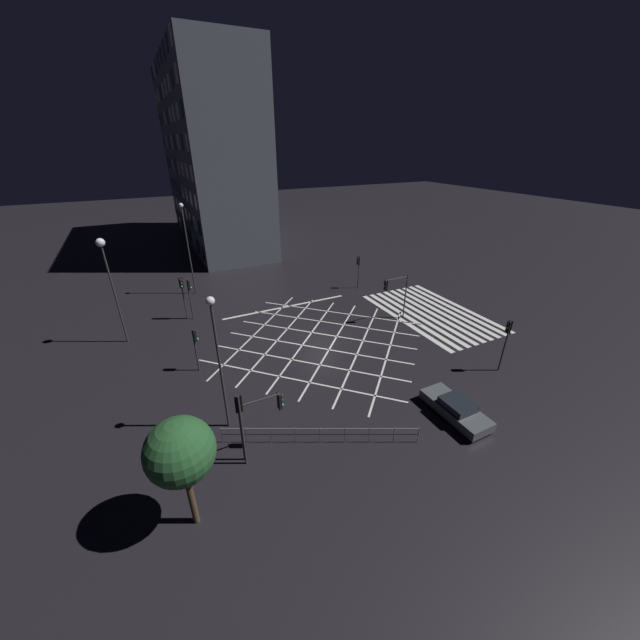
{
  "coord_description": "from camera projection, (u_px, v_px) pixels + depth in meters",
  "views": [
    {
      "loc": [
        -23.44,
        11.74,
        15.15
      ],
      "look_at": [
        0.0,
        0.0,
        1.96
      ],
      "focal_mm": 20.0,
      "sensor_mm": 36.0,
      "label": 1
    }
  ],
  "objects": [
    {
      "name": "waiting_car",
      "position": [
        456.0,
        408.0,
        21.69
      ],
      "size": [
        4.46,
        1.8,
        1.21
      ],
      "color": "#474C51",
      "rests_on": "ground_plane"
    },
    {
      "name": "traffic_light_ne_cross",
      "position": [
        190.0,
        291.0,
        32.71
      ],
      "size": [
        0.36,
        0.39,
        3.95
      ],
      "rotation": [
        0.0,
        0.0,
        -1.57
      ],
      "color": "#2D2D30",
      "rests_on": "ground_plane"
    },
    {
      "name": "pedestrian_railing",
      "position": [
        320.0,
        433.0,
        19.74
      ],
      "size": [
        4.96,
        9.85,
        1.05
      ],
      "rotation": [
        0.0,
        0.0,
        -2.04
      ],
      "color": "gray",
      "rests_on": "ground_plane"
    },
    {
      "name": "traffic_light_nw_main",
      "position": [
        240.0,
        416.0,
        17.39
      ],
      "size": [
        0.39,
        0.36,
        4.4
      ],
      "color": "#2D2D30",
      "rests_on": "ground_plane"
    },
    {
      "name": "road_markings",
      "position": [
        394.0,
        320.0,
        33.72
      ],
      "size": [
        19.54,
        25.91,
        0.01
      ],
      "color": "silver",
      "rests_on": "ground_plane"
    },
    {
      "name": "office_building",
      "position": [
        211.0,
        158.0,
        54.11
      ],
      "size": [
        30.29,
        10.06,
        25.8
      ],
      "rotation": [
        0.0,
        0.0,
        3.14
      ],
      "color": "#4C515B",
      "rests_on": "ground_plane"
    },
    {
      "name": "traffic_light_median_south",
      "position": [
        395.0,
        289.0,
        32.26
      ],
      "size": [
        0.36,
        2.65,
        4.3
      ],
      "rotation": [
        0.0,
        0.0,
        1.57
      ],
      "color": "#2D2D30",
      "rests_on": "ground_plane"
    },
    {
      "name": "street_lamp_west",
      "position": [
        217.0,
        345.0,
        18.72
      ],
      "size": [
        0.46,
        0.46,
        8.33
      ],
      "color": "#2D2D30",
      "rests_on": "ground_plane"
    },
    {
      "name": "street_tree_near",
      "position": [
        180.0,
        452.0,
        13.98
      ],
      "size": [
        2.79,
        2.79,
        5.66
      ],
      "color": "#473323",
      "rests_on": "ground_plane"
    },
    {
      "name": "ground_plane",
      "position": [
        320.0,
        341.0,
        30.23
      ],
      "size": [
        200.0,
        200.0,
        0.0
      ],
      "primitive_type": "plane",
      "color": "black"
    },
    {
      "name": "traffic_light_sw_cross",
      "position": [
        507.0,
        336.0,
        24.98
      ],
      "size": [
        0.36,
        0.39,
        4.13
      ],
      "rotation": [
        0.0,
        0.0,
        1.57
      ],
      "color": "#2D2D30",
      "rests_on": "ground_plane"
    },
    {
      "name": "street_lamp_east",
      "position": [
        186.0,
        238.0,
        36.85
      ],
      "size": [
        0.45,
        0.45,
        9.67
      ],
      "color": "#2D2D30",
      "rests_on": "ground_plane"
    },
    {
      "name": "traffic_light_se_cross",
      "position": [
        358.0,
        266.0,
        39.84
      ],
      "size": [
        0.36,
        0.39,
        3.74
      ],
      "rotation": [
        0.0,
        0.0,
        1.57
      ],
      "color": "#2D2D30",
      "rests_on": "ground_plane"
    },
    {
      "name": "traffic_light_median_north",
      "position": [
        196.0,
        341.0,
        25.29
      ],
      "size": [
        0.36,
        0.39,
        3.39
      ],
      "rotation": [
        0.0,
        0.0,
        -1.57
      ],
      "color": "#2D2D30",
      "rests_on": "ground_plane"
    },
    {
      "name": "traffic_light_ne_main",
      "position": [
        182.0,
        290.0,
        32.65
      ],
      "size": [
        0.39,
        0.36,
        4.13
      ],
      "rotation": [
        0.0,
        0.0,
        3.14
      ],
      "color": "#2D2D30",
      "rests_on": "ground_plane"
    },
    {
      "name": "street_lamp_far",
      "position": [
        106.0,
        264.0,
        27.06
      ],
      "size": [
        0.64,
        0.64,
        8.77
      ],
      "color": "#2D2D30",
      "rests_on": "ground_plane"
    },
    {
      "name": "traffic_light_nw_cross",
      "position": [
        264.0,
        412.0,
        18.22
      ],
      "size": [
        0.36,
        2.4,
        3.74
      ],
      "rotation": [
        0.0,
        0.0,
        -1.57
      ],
      "color": "#2D2D30",
      "rests_on": "ground_plane"
    }
  ]
}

